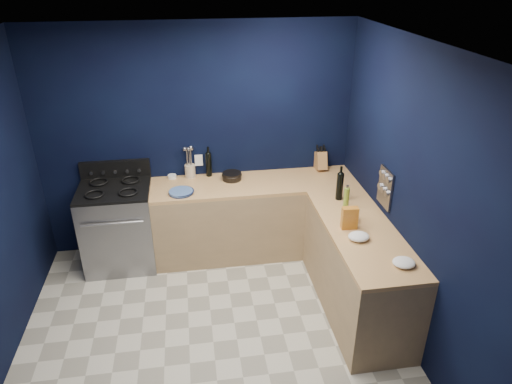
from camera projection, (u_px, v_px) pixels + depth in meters
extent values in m
cube|color=beige|center=(213.00, 343.00, 4.22)|extent=(3.50, 3.50, 0.02)
cube|color=silver|center=(197.00, 48.00, 3.04)|extent=(3.50, 3.50, 0.02)
cube|color=black|center=(198.00, 141.00, 5.18)|extent=(3.50, 0.02, 2.60)
cube|color=black|center=(416.00, 203.00, 3.87)|extent=(0.02, 3.50, 2.60)
cube|color=tan|center=(255.00, 219.00, 5.37)|extent=(2.30, 0.63, 0.86)
cube|color=#9C6835|center=(255.00, 184.00, 5.17)|extent=(2.30, 0.63, 0.04)
cube|color=tan|center=(357.00, 271.00, 4.47)|extent=(0.63, 1.67, 0.86)
cube|color=#9C6835|center=(362.00, 231.00, 4.26)|extent=(0.63, 1.67, 0.04)
cube|color=gray|center=(119.00, 227.00, 5.13)|extent=(0.76, 0.66, 0.92)
cube|color=black|center=(116.00, 244.00, 4.86)|extent=(0.59, 0.02, 0.42)
cube|color=black|center=(113.00, 189.00, 4.92)|extent=(0.76, 0.66, 0.03)
cube|color=black|center=(115.00, 169.00, 5.14)|extent=(0.76, 0.06, 0.20)
cube|color=gray|center=(385.00, 188.00, 4.40)|extent=(0.02, 0.28, 0.38)
cube|color=white|center=(199.00, 160.00, 5.26)|extent=(0.09, 0.02, 0.13)
cylinder|color=teal|center=(181.00, 192.00, 4.90)|extent=(0.26, 0.26, 0.03)
cylinder|color=white|center=(172.00, 177.00, 5.25)|extent=(0.10, 0.10, 0.04)
cylinder|color=beige|center=(190.00, 171.00, 5.25)|extent=(0.16, 0.16, 0.15)
cylinder|color=black|center=(209.00, 165.00, 5.25)|extent=(0.08, 0.08, 0.27)
cylinder|color=black|center=(232.00, 176.00, 5.20)|extent=(0.25, 0.25, 0.08)
cube|color=#9C6D3E|center=(320.00, 160.00, 5.44)|extent=(0.12, 0.25, 0.26)
cylinder|color=black|center=(340.00, 187.00, 4.73)|extent=(0.08, 0.08, 0.29)
cylinder|color=olive|center=(346.00, 199.00, 4.55)|extent=(0.07, 0.07, 0.23)
cylinder|color=olive|center=(355.00, 215.00, 4.41)|extent=(0.05, 0.05, 0.09)
cylinder|color=olive|center=(355.00, 218.00, 4.36)|extent=(0.05, 0.05, 0.08)
cube|color=red|center=(350.00, 218.00, 4.23)|extent=(0.15, 0.08, 0.22)
ellipsoid|color=white|center=(359.00, 237.00, 4.09)|extent=(0.24, 0.23, 0.07)
ellipsoid|color=white|center=(404.00, 262.00, 3.75)|extent=(0.24, 0.22, 0.06)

